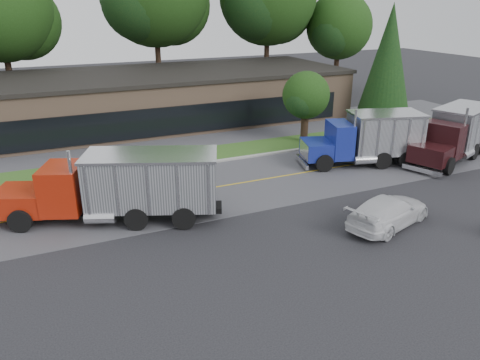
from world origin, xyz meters
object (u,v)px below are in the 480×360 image
object	(u,v)px
dump_truck_red	(122,185)
dump_truck_maroon	(456,132)
dump_truck_blue	(369,137)
rally_car	(388,211)

from	to	relation	value
dump_truck_red	dump_truck_maroon	size ratio (longest dim) A/B	1.26
dump_truck_blue	dump_truck_maroon	bearing A→B (deg)	-177.04
dump_truck_red	rally_car	size ratio (longest dim) A/B	2.15
dump_truck_blue	rally_car	xyz separation A→B (m)	(-4.89, -7.73, -1.08)
dump_truck_red	dump_truck_maroon	world-z (taller)	same
dump_truck_maroon	rally_car	xyz separation A→B (m)	(-10.98, -6.27, -1.08)
dump_truck_blue	dump_truck_maroon	size ratio (longest dim) A/B	0.94
dump_truck_blue	rally_car	world-z (taller)	dump_truck_blue
dump_truck_red	dump_truck_maroon	xyz separation A→B (m)	(22.35, 0.48, -0.01)
dump_truck_red	dump_truck_maroon	distance (m)	22.35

